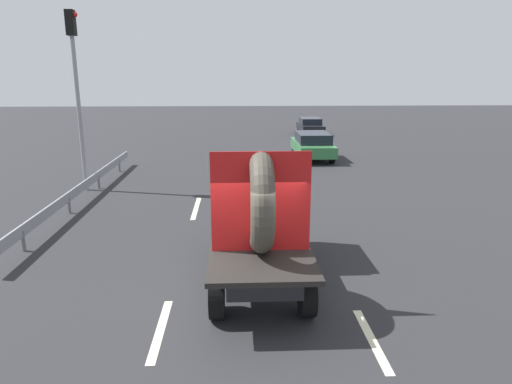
{
  "coord_description": "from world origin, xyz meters",
  "views": [
    {
      "loc": [
        -0.08,
        -8.6,
        4.45
      ],
      "look_at": [
        0.38,
        1.81,
        1.78
      ],
      "focal_mm": 32.01,
      "sensor_mm": 36.0,
      "label": 1
    }
  ],
  "objects_px": {
    "distant_sedan": "(313,145)",
    "oncoming_car": "(310,126)",
    "traffic_light": "(76,78)",
    "flatbed_truck": "(257,204)"
  },
  "relations": [
    {
      "from": "distant_sedan",
      "to": "oncoming_car",
      "type": "height_order",
      "value": "distant_sedan"
    },
    {
      "from": "traffic_light",
      "to": "oncoming_car",
      "type": "distance_m",
      "value": 21.04
    },
    {
      "from": "distant_sedan",
      "to": "oncoming_car",
      "type": "xyz_separation_m",
      "value": [
        1.55,
        10.49,
        -0.09
      ]
    },
    {
      "from": "flatbed_truck",
      "to": "traffic_light",
      "type": "bearing_deg",
      "value": 129.32
    },
    {
      "from": "flatbed_truck",
      "to": "traffic_light",
      "type": "height_order",
      "value": "traffic_light"
    },
    {
      "from": "traffic_light",
      "to": "oncoming_car",
      "type": "relative_size",
      "value": 1.75
    },
    {
      "from": "distant_sedan",
      "to": "traffic_light",
      "type": "distance_m",
      "value": 12.64
    },
    {
      "from": "flatbed_truck",
      "to": "distant_sedan",
      "type": "bearing_deg",
      "value": 75.59
    },
    {
      "from": "flatbed_truck",
      "to": "traffic_light",
      "type": "distance_m",
      "value": 10.55
    },
    {
      "from": "distant_sedan",
      "to": "traffic_light",
      "type": "bearing_deg",
      "value": -147.02
    }
  ]
}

